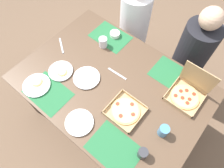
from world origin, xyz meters
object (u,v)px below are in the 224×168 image
(plate_near_left, at_px, (87,78))
(cup_clear_right, at_px, (143,153))
(condiment_bowl, at_px, (115,34))
(plate_far_right, at_px, (37,85))
(diner_right_seat, at_px, (188,61))
(cup_dark, at_px, (103,42))
(pizza_box_center, at_px, (125,111))
(cup_spare, at_px, (163,131))
(plate_near_right, at_px, (61,71))
(diner_left_seat, at_px, (134,30))
(plate_middle, at_px, (79,123))
(pizza_box_edge_far, at_px, (188,93))

(plate_near_left, bearing_deg, cup_clear_right, -16.21)
(condiment_bowl, bearing_deg, plate_far_right, -100.01)
(cup_clear_right, bearing_deg, diner_right_seat, 98.71)
(cup_dark, bearing_deg, pizza_box_center, -34.78)
(plate_near_left, distance_m, cup_spare, 0.74)
(condiment_bowl, bearing_deg, pizza_box_center, -45.00)
(plate_near_right, xyz_separation_m, diner_left_seat, (0.07, 0.99, -0.23))
(diner_right_seat, bearing_deg, plate_middle, -104.77)
(pizza_box_center, bearing_deg, plate_middle, -125.58)
(plate_far_right, relative_size, plate_middle, 1.06)
(plate_near_left, bearing_deg, condiment_bowl, 102.98)
(plate_near_right, height_order, diner_right_seat, diner_right_seat)
(cup_dark, distance_m, condiment_bowl, 0.17)
(plate_near_left, xyz_separation_m, cup_clear_right, (0.72, -0.21, 0.04))
(plate_far_right, height_order, cup_spare, cup_spare)
(plate_near_right, relative_size, condiment_bowl, 2.20)
(pizza_box_center, relative_size, plate_near_left, 1.14)
(plate_near_left, height_order, diner_left_seat, diner_left_seat)
(diner_right_seat, bearing_deg, plate_far_right, -123.99)
(pizza_box_edge_far, xyz_separation_m, condiment_bowl, (-0.85, 0.13, -0.03))
(plate_far_right, distance_m, diner_right_seat, 1.48)
(plate_middle, distance_m, plate_near_right, 0.50)
(pizza_box_edge_far, xyz_separation_m, cup_spare, (0.02, -0.38, 0.00))
(pizza_box_center, xyz_separation_m, diner_left_seat, (-0.58, 0.93, -0.23))
(plate_far_right, xyz_separation_m, condiment_bowl, (0.15, 0.84, 0.01))
(pizza_box_edge_far, distance_m, cup_dark, 0.85)
(diner_left_seat, bearing_deg, plate_middle, -72.98)
(pizza_box_edge_far, bearing_deg, diner_left_seat, 149.83)
(pizza_box_edge_far, relative_size, plate_far_right, 1.29)
(pizza_box_center, bearing_deg, diner_right_seat, 83.05)
(plate_far_right, xyz_separation_m, plate_near_right, (0.05, 0.22, 0.00))
(diner_right_seat, bearing_deg, cup_dark, -141.33)
(plate_middle, distance_m, diner_left_seat, 1.29)
(plate_near_right, bearing_deg, plate_near_left, 22.92)
(diner_right_seat, bearing_deg, pizza_box_center, -96.95)
(plate_near_left, relative_size, diner_right_seat, 0.19)
(plate_far_right, bearing_deg, cup_clear_right, 6.01)
(cup_spare, xyz_separation_m, condiment_bowl, (-0.86, 0.52, -0.03))
(plate_middle, bearing_deg, diner_left_seat, 107.02)
(plate_far_right, relative_size, cup_spare, 2.27)
(condiment_bowl, bearing_deg, diner_left_seat, 93.91)
(plate_near_left, distance_m, cup_dark, 0.38)
(cup_dark, relative_size, cup_clear_right, 1.06)
(plate_far_right, xyz_separation_m, diner_right_seat, (0.82, 1.21, -0.23))
(pizza_box_edge_far, distance_m, plate_middle, 0.87)
(plate_far_right, distance_m, diner_left_seat, 1.24)
(plate_middle, distance_m, diner_right_seat, 1.28)
(plate_near_left, bearing_deg, diner_right_seat, 58.69)
(pizza_box_center, distance_m, pizza_box_edge_far, 0.51)
(pizza_box_center, relative_size, cup_clear_right, 2.93)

